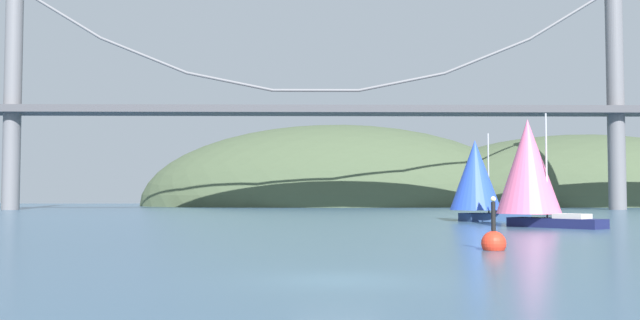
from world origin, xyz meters
name	(u,v)px	position (x,y,z in m)	size (l,w,h in m)	color
ground_plane	(340,280)	(0.00, 0.00, 0.00)	(360.00, 360.00, 0.00)	#385670
headland_center	(337,206)	(5.00, 135.00, 0.00)	(86.84, 44.00, 35.97)	#425138
headland_right	(583,206)	(60.00, 135.00, 0.00)	(83.52, 44.00, 31.79)	#425138
suspension_bridge	(316,105)	(0.00, 95.00, 17.38)	(136.11, 6.00, 37.39)	slate
sailboat_pink_spinnaker	(530,170)	(16.24, 33.89, 4.41)	(8.17, 8.73, 8.70)	#191E4C
sailboat_blue_spinnaker	(477,178)	(14.71, 44.93, 4.02)	(8.63, 6.14, 8.26)	navy
channel_buoy	(494,242)	(7.30, 10.84, 0.37)	(1.10, 1.10, 2.64)	red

